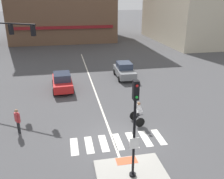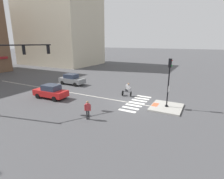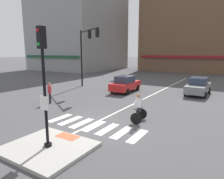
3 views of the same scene
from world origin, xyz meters
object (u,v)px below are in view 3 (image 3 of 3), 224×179
(car_red_westbound_far, at_px, (125,84))
(car_grey_eastbound_far, at_px, (198,86))
(traffic_light_mast, at_px, (86,47))
(pedestrian_at_curb_left, at_px, (50,91))
(signal_pole, at_px, (44,77))
(cyclist, at_px, (139,107))

(car_red_westbound_far, height_order, car_grey_eastbound_far, same)
(traffic_light_mast, height_order, car_red_westbound_far, traffic_light_mast)
(traffic_light_mast, bearing_deg, pedestrian_at_curb_left, -75.07)
(car_grey_eastbound_far, bearing_deg, traffic_light_mast, -165.85)
(signal_pole, distance_m, pedestrian_at_curb_left, 8.34)
(signal_pole, bearing_deg, car_grey_eastbound_far, 77.42)
(signal_pole, bearing_deg, pedestrian_at_curb_left, 137.71)
(traffic_light_mast, distance_m, pedestrian_at_curb_left, 7.98)
(traffic_light_mast, xyz_separation_m, car_red_westbound_far, (4.66, 0.41, -3.70))
(car_red_westbound_far, xyz_separation_m, car_grey_eastbound_far, (6.55, 2.41, 0.00))
(signal_pole, xyz_separation_m, pedestrian_at_curb_left, (-5.98, 5.44, -2.06))
(car_red_westbound_far, distance_m, cyclist, 9.12)
(signal_pole, height_order, cyclist, signal_pole)
(signal_pole, relative_size, traffic_light_mast, 0.75)
(car_red_westbound_far, distance_m, pedestrian_at_curb_left, 7.85)
(signal_pole, height_order, car_grey_eastbound_far, signal_pole)
(pedestrian_at_curb_left, bearing_deg, traffic_light_mast, 104.93)
(traffic_light_mast, bearing_deg, car_red_westbound_far, 5.06)
(cyclist, relative_size, pedestrian_at_curb_left, 1.01)
(traffic_light_mast, distance_m, car_red_westbound_far, 5.96)
(car_red_westbound_far, bearing_deg, signal_pole, -76.08)
(traffic_light_mast, relative_size, car_red_westbound_far, 1.55)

